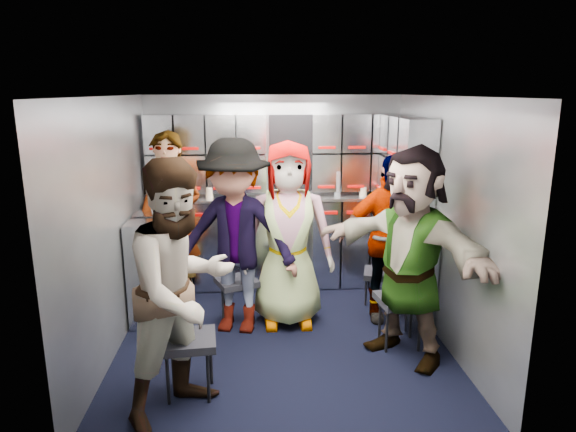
{
  "coord_description": "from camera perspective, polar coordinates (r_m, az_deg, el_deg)",
  "views": [
    {
      "loc": [
        -0.23,
        -4.16,
        2.14
      ],
      "look_at": [
        0.08,
        0.35,
        1.03
      ],
      "focal_mm": 32.0,
      "sensor_mm": 36.0,
      "label": 1
    }
  ],
  "objects": [
    {
      "name": "floor",
      "position": [
        4.69,
        -0.7,
        -13.44
      ],
      "size": [
        3.0,
        3.0,
        0.0
      ],
      "primitive_type": "plane",
      "color": "black",
      "rests_on": "ground"
    },
    {
      "name": "wall_back",
      "position": [
        5.77,
        -1.58,
        2.85
      ],
      "size": [
        2.8,
        0.04,
        2.1
      ],
      "primitive_type": "cube",
      "color": "gray",
      "rests_on": "ground"
    },
    {
      "name": "wall_left",
      "position": [
        4.46,
        -19.01,
        -1.19
      ],
      "size": [
        0.04,
        3.0,
        2.1
      ],
      "primitive_type": "cube",
      "color": "gray",
      "rests_on": "ground"
    },
    {
      "name": "wall_right",
      "position": [
        4.6,
        16.94,
        -0.58
      ],
      "size": [
        0.04,
        3.0,
        2.1
      ],
      "primitive_type": "cube",
      "color": "gray",
      "rests_on": "ground"
    },
    {
      "name": "ceiling",
      "position": [
        4.17,
        -0.79,
        13.17
      ],
      "size": [
        2.8,
        3.0,
        0.02
      ],
      "primitive_type": "cube",
      "color": "silver",
      "rests_on": "wall_back"
    },
    {
      "name": "cart_bank_back",
      "position": [
        5.7,
        -1.45,
        -3.04
      ],
      "size": [
        2.68,
        0.38,
        0.99
      ],
      "primitive_type": "cube",
      "color": "#A6ACB6",
      "rests_on": "ground"
    },
    {
      "name": "cart_bank_left",
      "position": [
        5.09,
        -14.64,
        -5.58
      ],
      "size": [
        0.38,
        0.76,
        0.99
      ],
      "primitive_type": "cube",
      "color": "#A6ACB6",
      "rests_on": "ground"
    },
    {
      "name": "counter",
      "position": [
        5.57,
        -1.49,
        2.09
      ],
      "size": [
        2.68,
        0.42,
        0.03
      ],
      "primitive_type": "cube",
      "color": "#BABCC1",
      "rests_on": "cart_bank_back"
    },
    {
      "name": "locker_bank_back",
      "position": [
        5.56,
        -1.54,
        7.02
      ],
      "size": [
        2.68,
        0.28,
        0.82
      ],
      "primitive_type": "cube",
      "color": "#A6ACB6",
      "rests_on": "wall_back"
    },
    {
      "name": "locker_bank_right",
      "position": [
        5.12,
        12.96,
        6.1
      ],
      "size": [
        0.28,
        1.0,
        0.82
      ],
      "primitive_type": "cube",
      "color": "#A6ACB6",
      "rests_on": "wall_right"
    },
    {
      "name": "right_cabinet",
      "position": [
        5.25,
        12.69,
        -4.81
      ],
      "size": [
        0.28,
        1.2,
        1.0
      ],
      "primitive_type": "cube",
      "color": "#A6ACB6",
      "rests_on": "ground"
    },
    {
      "name": "coffee_niche",
      "position": [
        5.63,
        0.27,
        6.9
      ],
      "size": [
        0.46,
        0.16,
        0.84
      ],
      "primitive_type": null,
      "color": "black",
      "rests_on": "wall_back"
    },
    {
      "name": "red_latch_strip",
      "position": [
        5.41,
        -1.39,
        0.26
      ],
      "size": [
        2.6,
        0.02,
        0.03
      ],
      "primitive_type": "cube",
      "color": "#A10603",
      "rests_on": "cart_bank_back"
    },
    {
      "name": "jump_seat_near_left",
      "position": [
        3.82,
        -10.97,
        -13.76
      ],
      "size": [
        0.41,
        0.39,
        0.45
      ],
      "rotation": [
        0.0,
        0.0,
        0.09
      ],
      "color": "black",
      "rests_on": "ground"
    },
    {
      "name": "jump_seat_mid_left",
      "position": [
        4.91,
        -5.71,
        -7.51
      ],
      "size": [
        0.45,
        0.44,
        0.42
      ],
      "rotation": [
        0.0,
        0.0,
        0.37
      ],
      "color": "black",
      "rests_on": "ground"
    },
    {
      "name": "jump_seat_center",
      "position": [
        5.02,
        -0.13,
        -7.14
      ],
      "size": [
        0.41,
        0.4,
        0.4
      ],
      "rotation": [
        0.0,
        0.0,
        0.29
      ],
      "color": "black",
      "rests_on": "ground"
    },
    {
      "name": "jump_seat_mid_right",
      "position": [
        5.2,
        10.36,
        -6.53
      ],
      "size": [
        0.42,
        0.4,
        0.41
      ],
      "rotation": [
        0.0,
        0.0,
        -0.27
      ],
      "color": "black",
      "rests_on": "ground"
    },
    {
      "name": "jump_seat_near_right",
      "position": [
        4.52,
        12.38,
        -9.35
      ],
      "size": [
        0.42,
        0.4,
        0.45
      ],
      "rotation": [
        0.0,
        0.0,
        0.13
      ],
      "color": "black",
      "rests_on": "ground"
    },
    {
      "name": "attendant_standing",
      "position": [
        5.18,
        -12.92,
        -0.61
      ],
      "size": [
        0.74,
        0.6,
        1.78
      ],
      "primitive_type": "imported",
      "rotation": [
        0.0,
        0.0,
        -0.3
      ],
      "color": "black",
      "rests_on": "ground"
    },
    {
      "name": "attendant_arc_a",
      "position": [
        3.46,
        -11.68,
        -8.11
      ],
      "size": [
        1.07,
        1.07,
        1.75
      ],
      "primitive_type": "imported",
      "rotation": [
        0.0,
        0.0,
        0.8
      ],
      "color": "black",
      "rests_on": "ground"
    },
    {
      "name": "attendant_arc_b",
      "position": [
        4.57,
        -5.93,
        -2.39
      ],
      "size": [
        1.25,
        0.89,
        1.75
      ],
      "primitive_type": "imported",
      "rotation": [
        0.0,
        0.0,
        -0.23
      ],
      "color": "black",
      "rests_on": "ground"
    },
    {
      "name": "attendant_arc_c",
      "position": [
        4.69,
        0.01,
        -2.12
      ],
      "size": [
        0.84,
        0.55,
        1.72
      ],
      "primitive_type": "imported",
      "rotation": [
        0.0,
        0.0,
        -0.01
      ],
      "color": "black",
      "rests_on": "ground"
    },
    {
      "name": "attendant_arc_d",
      "position": [
        4.9,
        11.09,
        -2.48
      ],
      "size": [
        0.94,
        0.41,
        1.59
      ],
      "primitive_type": "imported",
      "rotation": [
        0.0,
        0.0,
        -0.03
      ],
      "color": "black",
      "rests_on": "ground"
    },
    {
      "name": "attendant_arc_e",
      "position": [
        4.19,
        13.4,
        -4.24
      ],
      "size": [
        1.41,
        1.6,
        1.75
      ],
      "primitive_type": "imported",
      "rotation": [
        0.0,
        0.0,
        -0.91
      ],
      "color": "black",
      "rests_on": "ground"
    },
    {
      "name": "bottle_left",
      "position": [
        5.5,
        -5.15,
        3.21
      ],
      "size": [
        0.06,
        0.06,
        0.22
      ],
      "primitive_type": "cylinder",
      "color": "white",
      "rests_on": "counter"
    },
    {
      "name": "bottle_mid",
      "position": [
        5.5,
        -6.14,
        3.27
      ],
      "size": [
        0.06,
        0.06,
        0.24
      ],
      "primitive_type": "cylinder",
      "color": "white",
      "rests_on": "counter"
    },
    {
      "name": "bottle_right",
      "position": [
        5.56,
        5.53,
        3.61
      ],
      "size": [
        0.07,
        0.07,
        0.27
      ],
      "primitive_type": "cylinder",
      "color": "white",
      "rests_on": "counter"
    },
    {
      "name": "cup_left",
      "position": [
        5.52,
        -8.73,
        2.56
      ],
      "size": [
        0.08,
        0.08,
        0.11
      ],
      "primitive_type": "cylinder",
      "color": "tan",
      "rests_on": "counter"
    },
    {
      "name": "cup_right",
      "position": [
        5.62,
        8.34,
        2.71
      ],
      "size": [
        0.08,
        0.08,
        0.1
      ],
      "primitive_type": "cylinder",
      "color": "tan",
      "rests_on": "counter"
    }
  ]
}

